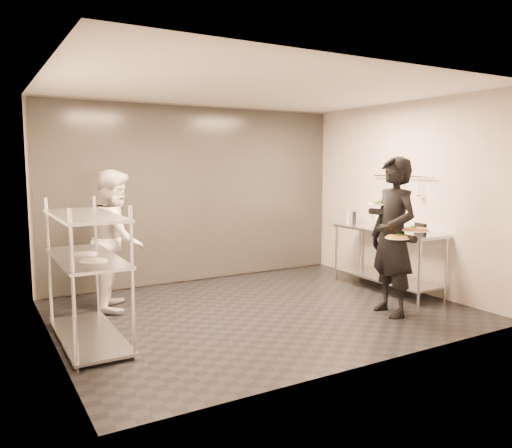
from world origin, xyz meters
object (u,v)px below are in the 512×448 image
chef (116,239)px  bottle_clear (372,220)px  bottle_green (348,217)px  pizza_plate_near (397,237)px  waiter (393,237)px  pos_monitor (420,229)px  pizza_plate_far (416,230)px  bottle_dark (354,218)px  salad_plate (377,203)px  pass_rack (87,270)px  prep_counter (387,249)px

chef → bottle_clear: bearing=-82.7°
chef → bottle_green: size_ratio=7.89×
pizza_plate_near → waiter: bearing=57.7°
waiter → pizza_plate_near: 0.22m
bottle_green → pos_monitor: bearing=-91.1°
pizza_plate_far → bottle_dark: pizza_plate_far is taller
bottle_green → bottle_dark: size_ratio=1.14×
pizza_plate_far → salad_plate: (-0.19, 0.48, 0.30)m
chef → pizza_plate_near: bearing=-110.2°
pass_rack → bottle_green: 4.32m
waiter → bottle_dark: 1.85m
chef → pass_rack: bearing=169.9°
pos_monitor → bottle_clear: size_ratio=1.16×
prep_counter → bottle_clear: (0.02, 0.36, 0.40)m
waiter → pizza_plate_near: bearing=-25.0°
chef → pos_monitor: (3.61, -1.82, 0.10)m
pizza_plate_near → bottle_dark: size_ratio=1.44×
pizza_plate_near → bottle_green: size_ratio=1.27×
waiter → salad_plate: bearing=-161.3°
chef → bottle_green: chef is taller
bottle_green → bottle_dark: bearing=-44.2°
bottle_green → bottle_clear: bearing=-76.2°
chef → pizza_plate_near: size_ratio=6.23×
bottle_dark → salad_plate: bearing=-121.6°
bottle_dark → pizza_plate_near: bearing=-116.9°
pizza_plate_far → chef: bearing=143.4°
chef → bottle_clear: chef is taller
bottle_dark → prep_counter: bearing=-88.6°
chef → prep_counter: bearing=-88.0°
salad_plate → bottle_dark: size_ratio=1.31×
pos_monitor → bottle_dark: (0.10, 1.45, 0.01)m
pass_rack → bottle_dark: size_ratio=7.95×
pass_rack → waiter: bearing=-14.9°
salad_plate → bottle_clear: (0.90, 1.04, -0.37)m
chef → pos_monitor: size_ratio=7.59×
bottle_clear → chef: bearing=168.8°
waiter → salad_plate: 0.48m
pos_monitor → pizza_plate_near: bearing=-137.2°
chef → salad_plate: chef is taller
bottle_clear → pizza_plate_near: bearing=-123.3°
pass_rack → chef: chef is taller
bottle_clear → bottle_dark: bottle_clear is taller
salad_plate → bottle_dark: salad_plate is taller
pass_rack → pos_monitor: (4.21, -0.72, 0.24)m
bottle_dark → pass_rack: bearing=-170.4°
bottle_dark → bottle_green: bearing=135.8°
pizza_plate_near → bottle_green: bearing=65.8°
pass_rack → salad_plate: pass_rack is taller
pass_rack → pizza_plate_near: 3.56m
salad_plate → bottle_dark: (0.87, 1.41, -0.37)m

